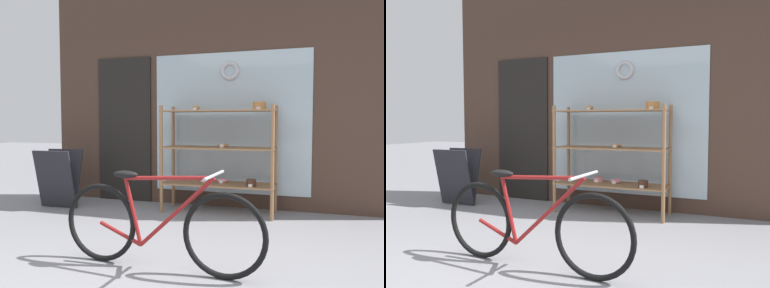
# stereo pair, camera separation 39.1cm
# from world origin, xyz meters

# --- Properties ---
(storefront_facade) EXTENTS (5.00, 0.13, 3.61)m
(storefront_facade) POSITION_xyz_m (-0.04, 2.84, 1.75)
(storefront_facade) COLOR #473328
(storefront_facade) RESTS_ON ground_plane
(display_case) EXTENTS (1.45, 0.49, 1.42)m
(display_case) POSITION_xyz_m (0.15, 2.47, 0.82)
(display_case) COLOR #8E6642
(display_case) RESTS_ON ground_plane
(bicycle) EXTENTS (1.72, 0.46, 0.79)m
(bicycle) POSITION_xyz_m (0.11, 0.49, 0.35)
(bicycle) COLOR black
(bicycle) RESTS_ON ground_plane
(sandwich_board) EXTENTS (0.56, 0.41, 0.78)m
(sandwich_board) POSITION_xyz_m (-2.02, 2.08, 0.40)
(sandwich_board) COLOR #232328
(sandwich_board) RESTS_ON ground_plane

